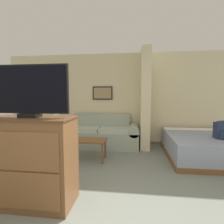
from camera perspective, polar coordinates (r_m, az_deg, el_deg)
name	(u,v)px	position (r m, az deg, el deg)	size (l,w,h in m)	color
wall_back	(127,99)	(5.15, 5.04, 4.25)	(7.21, 0.16, 2.60)	beige
wall_partition_pillar	(145,99)	(4.72, 10.72, 4.15)	(0.24, 0.76, 2.60)	beige
couch	(100,134)	(4.86, -3.88, -7.32)	(2.12, 0.84, 0.88)	#99A393
coffee_table	(88,142)	(3.84, -7.73, -9.67)	(0.76, 0.46, 0.46)	brown
side_table	(57,129)	(5.13, -17.41, -5.30)	(0.42, 0.42, 0.57)	brown
table_lamp	(57,115)	(5.07, -17.54, -0.80)	(0.32, 0.32, 0.46)	tan
tv_dresser	(32,161)	(2.52, -24.71, -14.33)	(1.09, 0.53, 1.12)	brown
tv	(29,91)	(2.38, -25.52, 6.24)	(1.01, 0.16, 0.64)	black
bed	(208,146)	(4.57, 28.91, -9.61)	(1.84, 1.90, 0.51)	brown
backpack	(223,129)	(4.24, 32.57, -4.80)	(0.31, 0.25, 0.37)	#232D4C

